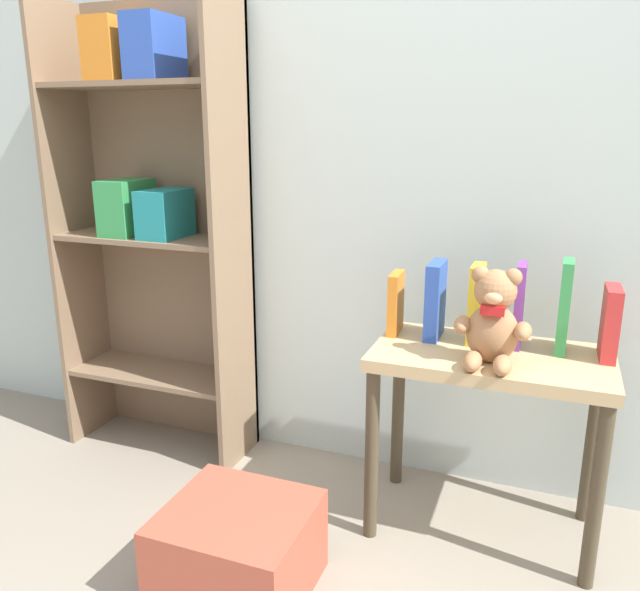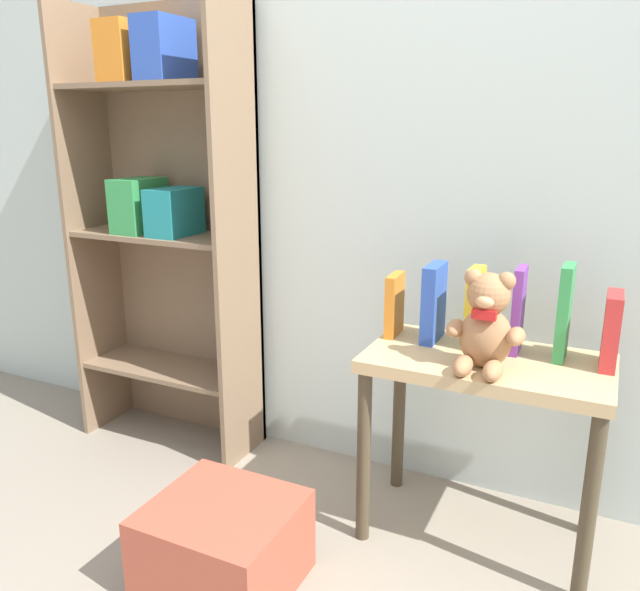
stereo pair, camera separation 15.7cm
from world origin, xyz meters
TOP-DOWN VIEW (x-y plane):
  - wall_back at (0.00, 1.36)m, footprint 4.80×0.06m
  - bookshelf_side at (-0.86, 1.21)m, footprint 0.67×0.27m
  - display_table at (0.34, 1.07)m, footprint 0.66×0.37m
  - teddy_bear at (0.34, 0.99)m, footprint 0.20×0.18m
  - book_standing_orange at (0.04, 1.15)m, footprint 0.03×0.11m
  - book_standing_blue at (0.16, 1.15)m, footprint 0.04×0.14m
  - book_standing_yellow at (0.28, 1.14)m, footprint 0.04×0.10m
  - book_standing_purple at (0.40, 1.15)m, footprint 0.03×0.10m
  - book_standing_green at (0.52, 1.15)m, footprint 0.03×0.11m
  - book_standing_red at (0.64, 1.14)m, footprint 0.04×0.13m
  - storage_bin at (-0.22, 0.58)m, footprint 0.37×0.34m

SIDE VIEW (x-z plane):
  - storage_bin at x=-0.22m, z-range 0.00..0.24m
  - display_table at x=0.34m, z-range 0.19..0.75m
  - book_standing_orange at x=0.04m, z-range 0.56..0.75m
  - book_standing_red at x=0.64m, z-range 0.56..0.76m
  - book_standing_blue at x=0.16m, z-range 0.56..0.79m
  - book_standing_yellow at x=0.28m, z-range 0.56..0.80m
  - teddy_bear at x=0.34m, z-range 0.55..0.81m
  - book_standing_purple at x=0.40m, z-range 0.56..0.81m
  - book_standing_green at x=0.52m, z-range 0.56..0.83m
  - bookshelf_side at x=-0.86m, z-range 0.11..1.70m
  - wall_back at x=0.00m, z-range 0.00..2.50m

